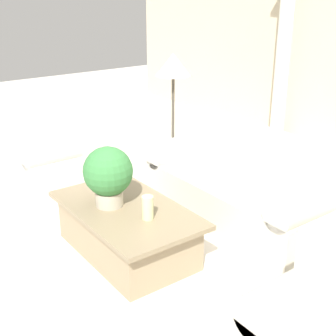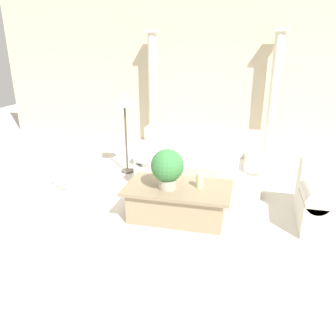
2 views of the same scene
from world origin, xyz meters
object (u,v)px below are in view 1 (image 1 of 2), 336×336
sofa_long (245,185)px  floor_lamp (173,71)px  loveseat (51,148)px  coffee_table (127,230)px  potted_plant (108,174)px

sofa_long → floor_lamp: bearing=175.0°
loveseat → coffee_table: 2.04m
sofa_long → potted_plant: 1.45m
sofa_long → potted_plant: (-0.22, -1.38, 0.38)m
potted_plant → floor_lamp: 1.94m
loveseat → coffee_table: loveseat is taller
loveseat → potted_plant: size_ratio=2.75×
potted_plant → floor_lamp: size_ratio=0.36×
sofa_long → coffee_table: size_ratio=1.44×
coffee_table → floor_lamp: size_ratio=0.94×
coffee_table → floor_lamp: 2.13m
potted_plant → loveseat: bearing=171.4°
floor_lamp → loveseat: bearing=-123.4°
potted_plant → coffee_table: bearing=35.7°
sofa_long → loveseat: (-2.13, -1.09, 0.01)m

